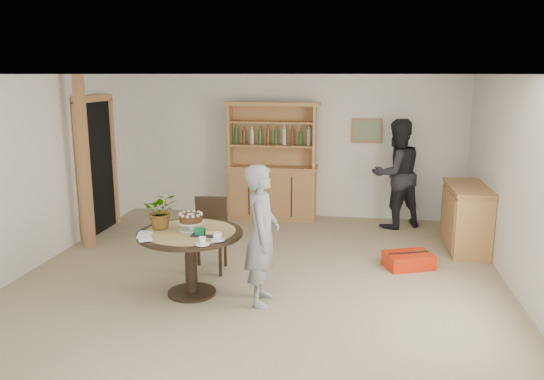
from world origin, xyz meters
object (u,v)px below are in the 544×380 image
(dining_table, at_px, (190,244))
(teen_boy, at_px, (262,235))
(dining_chair, at_px, (210,229))
(hutch, at_px, (273,180))
(red_suitcase, at_px, (408,260))
(sideboard, at_px, (466,217))
(adult_person, at_px, (396,174))

(dining_table, relative_size, teen_boy, 0.77)
(dining_table, xyz_separation_m, teen_boy, (0.85, -0.10, 0.18))
(dining_table, height_order, dining_chair, dining_chair)
(dining_table, distance_m, dining_chair, 0.83)
(hutch, distance_m, red_suitcase, 3.12)
(hutch, xyz_separation_m, sideboard, (3.04, -1.24, -0.22))
(sideboard, height_order, adult_person, adult_person)
(sideboard, distance_m, dining_table, 4.09)
(hutch, xyz_separation_m, teen_boy, (0.45, -3.54, 0.09))
(hutch, relative_size, sideboard, 1.62)
(dining_chair, xyz_separation_m, adult_person, (2.50, 2.37, 0.37))
(dining_table, height_order, red_suitcase, dining_table)
(dining_chair, height_order, adult_person, adult_person)
(red_suitcase, bearing_deg, teen_boy, -162.56)
(hutch, distance_m, adult_person, 2.12)
(teen_boy, height_order, red_suitcase, teen_boy)
(dining_chair, bearing_deg, teen_boy, -51.35)
(dining_chair, distance_m, adult_person, 3.47)
(teen_boy, relative_size, adult_person, 0.87)
(dining_table, bearing_deg, sideboard, 32.62)
(hutch, distance_m, dining_table, 3.47)
(hutch, xyz_separation_m, dining_chair, (-0.41, -2.61, -0.15))
(teen_boy, distance_m, adult_person, 3.69)
(teen_boy, relative_size, red_suitcase, 2.22)
(dining_chair, bearing_deg, hutch, 77.17)
(sideboard, distance_m, red_suitcase, 1.33)
(sideboard, relative_size, dining_table, 1.05)
(sideboard, bearing_deg, adult_person, 133.39)
(dining_chair, bearing_deg, sideboard, 17.74)
(hutch, bearing_deg, dining_table, -96.65)
(sideboard, bearing_deg, dining_table, -147.38)
(dining_table, bearing_deg, teen_boy, -6.71)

